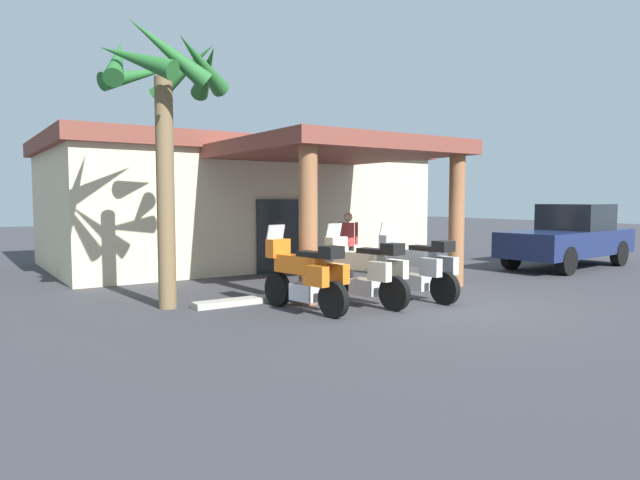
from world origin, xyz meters
name	(u,v)px	position (x,y,z in m)	size (l,w,h in m)	color
ground_plane	(437,305)	(0.00, 0.00, 0.00)	(80.00, 80.00, 0.00)	#38383D
motel_building	(238,202)	(-0.03, 9.18, 2.00)	(11.90, 11.75, 3.89)	beige
motorcycle_orange	(305,275)	(-2.55, 0.88, 0.70)	(0.87, 2.20, 1.61)	black
motorcycle_cream	(365,271)	(-1.24, 0.77, 0.70)	(0.89, 2.20, 1.61)	black
motorcycle_silver	(416,267)	(0.08, 0.69, 0.70)	(0.74, 2.21, 1.61)	black
pedestrian	(348,240)	(0.69, 3.95, 1.02)	(0.42, 0.38, 1.75)	black
pickup_truck_navy	(569,237)	(7.86, 2.22, 0.94)	(5.38, 2.47, 1.95)	black
palm_tree_roadside	(165,98)	(-4.58, 2.60, 4.00)	(2.54, 2.51, 5.31)	brown
curb_strip	(323,292)	(-1.24, 2.23, 0.06)	(5.95, 0.36, 0.12)	#ADA89E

